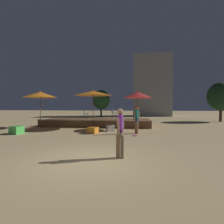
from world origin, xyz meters
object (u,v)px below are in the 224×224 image
object	(u,v)px
person_0	(137,118)
background_tree_1	(101,100)
person_1	(120,132)
patio_umbrella_1	(93,93)
cube_seat_0	(110,128)
cube_seat_3	(93,130)
cube_seat_1	(17,130)
patio_umbrella_2	(138,95)
cube_seat_2	(121,125)
bistro_chair_0	(85,112)
bistro_chair_1	(113,112)
background_tree_0	(221,96)
patio_umbrella_0	(40,95)
frisbee_disc	(135,136)

from	to	relation	value
person_0	background_tree_1	size ratio (longest dim) A/B	0.40
person_1	patio_umbrella_1	bearing A→B (deg)	130.89
cube_seat_0	cube_seat_3	bearing A→B (deg)	-130.06
cube_seat_1	cube_seat_0	bearing A→B (deg)	18.87
patio_umbrella_2	cube_seat_2	distance (m)	2.70
cube_seat_0	bistro_chair_0	xyz separation A→B (m)	(-2.66, 2.99, 0.98)
bistro_chair_1	background_tree_0	xyz separation A→B (m)	(11.33, 4.94, 1.60)
background_tree_1	cube_seat_1	bearing A→B (deg)	-96.68
cube_seat_2	person_1	size ratio (longest dim) A/B	0.45
background_tree_1	cube_seat_3	bearing A→B (deg)	-80.96
patio_umbrella_0	person_0	size ratio (longest dim) A/B	1.73
cube_seat_0	patio_umbrella_2	bearing A→B (deg)	31.61
patio_umbrella_1	bistro_chair_0	xyz separation A→B (m)	(-1.12, 1.51, -1.54)
patio_umbrella_1	patio_umbrella_2	distance (m)	3.44
cube_seat_0	patio_umbrella_0	bearing A→B (deg)	168.73
cube_seat_2	frisbee_disc	distance (m)	3.72
bistro_chair_0	bistro_chair_1	bearing A→B (deg)	-92.55
bistro_chair_0	background_tree_1	size ratio (longest dim) A/B	0.21
person_1	cube_seat_3	bearing A→B (deg)	134.32
cube_seat_0	cube_seat_1	size ratio (longest dim) A/B	0.88
cube_seat_1	person_0	distance (m)	7.50
cube_seat_1	bistro_chair_1	world-z (taller)	bistro_chair_1
patio_umbrella_2	bistro_chair_0	world-z (taller)	patio_umbrella_2
patio_umbrella_2	bistro_chair_1	size ratio (longest dim) A/B	3.18
cube_seat_2	bistro_chair_0	size ratio (longest dim) A/B	0.83
patio_umbrella_0	cube_seat_3	world-z (taller)	patio_umbrella_0
patio_umbrella_1	person_1	xyz separation A→B (m)	(2.72, -7.63, -1.86)
cube_seat_1	background_tree_1	world-z (taller)	background_tree_1
patio_umbrella_0	cube_seat_1	world-z (taller)	patio_umbrella_0
cube_seat_3	person_0	size ratio (longest dim) A/B	0.41
patio_umbrella_1	frisbee_disc	xyz separation A→B (m)	(3.23, -3.25, -2.71)
person_0	person_1	xyz separation A→B (m)	(-0.61, -5.25, -0.08)
frisbee_disc	cube_seat_2	bearing A→B (deg)	106.25
bistro_chair_1	bistro_chair_0	bearing A→B (deg)	116.32
person_1	background_tree_1	size ratio (longest dim) A/B	0.38
patio_umbrella_1	cube_seat_1	distance (m)	5.86
patio_umbrella_2	person_1	bearing A→B (deg)	-95.51
patio_umbrella_0	cube_seat_3	bearing A→B (deg)	-25.43
patio_umbrella_2	background_tree_1	bearing A→B (deg)	110.99
cube_seat_1	patio_umbrella_2	bearing A→B (deg)	22.31
cube_seat_0	background_tree_0	world-z (taller)	background_tree_0
patio_umbrella_1	frisbee_disc	world-z (taller)	patio_umbrella_1
cube_seat_0	person_0	bearing A→B (deg)	-26.72
background_tree_0	background_tree_1	size ratio (longest dim) A/B	1.02
cube_seat_3	bistro_chair_0	size ratio (longest dim) A/B	0.77
bistro_chair_0	frisbee_disc	world-z (taller)	bistro_chair_0
person_0	background_tree_1	world-z (taller)	background_tree_1
patio_umbrella_1	patio_umbrella_2	xyz separation A→B (m)	(3.42, -0.33, -0.18)
patio_umbrella_1	background_tree_1	bearing A→B (deg)	98.35
frisbee_disc	background_tree_1	bearing A→B (deg)	107.07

